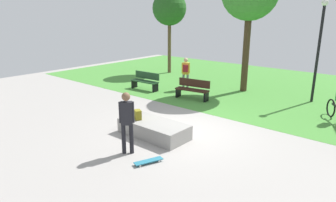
{
  "coord_description": "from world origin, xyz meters",
  "views": [
    {
      "loc": [
        5.84,
        -7.74,
        3.9
      ],
      "look_at": [
        -0.56,
        -0.25,
        1.03
      ],
      "focal_mm": 32.48,
      "sensor_mm": 36.0,
      "label": 1
    }
  ],
  "objects_px": {
    "park_bench_far_right": "(145,81)",
    "backpack_on_ledge": "(138,115)",
    "skateboard_by_ledge": "(149,161)",
    "tree_young_birch": "(169,9)",
    "lamp_post": "(320,42)",
    "pedestrian_with_backpack": "(186,71)",
    "concrete_ledge": "(154,129)",
    "skater_performing_trick": "(127,118)",
    "park_bench_near_lamppost": "(193,89)"
  },
  "relations": [
    {
      "from": "backpack_on_ledge",
      "to": "skateboard_by_ledge",
      "type": "xyz_separation_m",
      "value": [
        1.77,
        -1.33,
        -0.58
      ]
    },
    {
      "from": "park_bench_near_lamppost",
      "to": "park_bench_far_right",
      "type": "height_order",
      "value": "same"
    },
    {
      "from": "park_bench_far_right",
      "to": "park_bench_near_lamppost",
      "type": "bearing_deg",
      "value": 2.89
    },
    {
      "from": "lamp_post",
      "to": "concrete_ledge",
      "type": "bearing_deg",
      "value": -109.91
    },
    {
      "from": "backpack_on_ledge",
      "to": "lamp_post",
      "type": "distance_m",
      "value": 8.67
    },
    {
      "from": "backpack_on_ledge",
      "to": "lamp_post",
      "type": "bearing_deg",
      "value": 96.24
    },
    {
      "from": "concrete_ledge",
      "to": "skateboard_by_ledge",
      "type": "xyz_separation_m",
      "value": [
        1.2,
        -1.49,
        -0.18
      ]
    },
    {
      "from": "park_bench_near_lamppost",
      "to": "lamp_post",
      "type": "bearing_deg",
      "value": 35.32
    },
    {
      "from": "skateboard_by_ledge",
      "to": "pedestrian_with_backpack",
      "type": "relative_size",
      "value": 0.49
    },
    {
      "from": "tree_young_birch",
      "to": "lamp_post",
      "type": "xyz_separation_m",
      "value": [
        9.47,
        -1.15,
        -1.45
      ]
    },
    {
      "from": "skater_performing_trick",
      "to": "tree_young_birch",
      "type": "xyz_separation_m",
      "value": [
        -7.03,
        10.16,
        3.06
      ]
    },
    {
      "from": "concrete_ledge",
      "to": "park_bench_far_right",
      "type": "height_order",
      "value": "park_bench_far_right"
    },
    {
      "from": "concrete_ledge",
      "to": "skateboard_by_ledge",
      "type": "distance_m",
      "value": 1.92
    },
    {
      "from": "skateboard_by_ledge",
      "to": "park_bench_near_lamppost",
      "type": "height_order",
      "value": "park_bench_near_lamppost"
    },
    {
      "from": "skateboard_by_ledge",
      "to": "pedestrian_with_backpack",
      "type": "xyz_separation_m",
      "value": [
        -4.22,
        7.17,
        0.94
      ]
    },
    {
      "from": "backpack_on_ledge",
      "to": "tree_young_birch",
      "type": "relative_size",
      "value": 0.06
    },
    {
      "from": "skateboard_by_ledge",
      "to": "skater_performing_trick",
      "type": "bearing_deg",
      "value": 175.78
    },
    {
      "from": "park_bench_far_right",
      "to": "lamp_post",
      "type": "xyz_separation_m",
      "value": [
        7.37,
        3.28,
        2.21
      ]
    },
    {
      "from": "skater_performing_trick",
      "to": "park_bench_far_right",
      "type": "relative_size",
      "value": 1.12
    },
    {
      "from": "backpack_on_ledge",
      "to": "skater_performing_trick",
      "type": "relative_size",
      "value": 0.18
    },
    {
      "from": "park_bench_far_right",
      "to": "backpack_on_ledge",
      "type": "bearing_deg",
      "value": -47.81
    },
    {
      "from": "park_bench_far_right",
      "to": "pedestrian_with_backpack",
      "type": "height_order",
      "value": "pedestrian_with_backpack"
    },
    {
      "from": "concrete_ledge",
      "to": "backpack_on_ledge",
      "type": "xyz_separation_m",
      "value": [
        -0.57,
        -0.16,
        0.4
      ]
    },
    {
      "from": "concrete_ledge",
      "to": "park_bench_far_right",
      "type": "bearing_deg",
      "value": 137.02
    },
    {
      "from": "skater_performing_trick",
      "to": "park_bench_far_right",
      "type": "distance_m",
      "value": 7.59
    },
    {
      "from": "concrete_ledge",
      "to": "lamp_post",
      "type": "bearing_deg",
      "value": 70.09
    },
    {
      "from": "backpack_on_ledge",
      "to": "pedestrian_with_backpack",
      "type": "relative_size",
      "value": 0.19
    },
    {
      "from": "skateboard_by_ledge",
      "to": "park_bench_far_right",
      "type": "distance_m",
      "value": 8.23
    },
    {
      "from": "backpack_on_ledge",
      "to": "park_bench_far_right",
      "type": "bearing_deg",
      "value": 161.65
    },
    {
      "from": "skater_performing_trick",
      "to": "pedestrian_with_backpack",
      "type": "height_order",
      "value": "skater_performing_trick"
    },
    {
      "from": "skateboard_by_ledge",
      "to": "park_bench_near_lamppost",
      "type": "xyz_separation_m",
      "value": [
        -2.86,
        5.95,
        0.42
      ]
    },
    {
      "from": "concrete_ledge",
      "to": "park_bench_near_lamppost",
      "type": "bearing_deg",
      "value": 110.52
    },
    {
      "from": "skater_performing_trick",
      "to": "park_bench_far_right",
      "type": "height_order",
      "value": "skater_performing_trick"
    },
    {
      "from": "backpack_on_ledge",
      "to": "skateboard_by_ledge",
      "type": "height_order",
      "value": "backpack_on_ledge"
    },
    {
      "from": "backpack_on_ledge",
      "to": "skater_performing_trick",
      "type": "xyz_separation_m",
      "value": [
        0.89,
        -1.27,
        0.43
      ]
    },
    {
      "from": "concrete_ledge",
      "to": "backpack_on_ledge",
      "type": "bearing_deg",
      "value": -164.6
    },
    {
      "from": "concrete_ledge",
      "to": "skater_performing_trick",
      "type": "relative_size",
      "value": 1.3
    },
    {
      "from": "concrete_ledge",
      "to": "park_bench_near_lamppost",
      "type": "xyz_separation_m",
      "value": [
        -1.67,
        4.46,
        0.24
      ]
    },
    {
      "from": "concrete_ledge",
      "to": "backpack_on_ledge",
      "type": "distance_m",
      "value": 0.72
    },
    {
      "from": "park_bench_near_lamppost",
      "to": "tree_young_birch",
      "type": "height_order",
      "value": "tree_young_birch"
    },
    {
      "from": "backpack_on_ledge",
      "to": "tree_young_birch",
      "type": "distance_m",
      "value": 11.36
    },
    {
      "from": "park_bench_near_lamppost",
      "to": "pedestrian_with_backpack",
      "type": "distance_m",
      "value": 1.9
    },
    {
      "from": "concrete_ledge",
      "to": "skateboard_by_ledge",
      "type": "height_order",
      "value": "concrete_ledge"
    },
    {
      "from": "backpack_on_ledge",
      "to": "tree_young_birch",
      "type": "height_order",
      "value": "tree_young_birch"
    },
    {
      "from": "backpack_on_ledge",
      "to": "skateboard_by_ledge",
      "type": "bearing_deg",
      "value": -7.55
    },
    {
      "from": "skateboard_by_ledge",
      "to": "tree_young_birch",
      "type": "distance_m",
      "value": 13.56
    },
    {
      "from": "pedestrian_with_backpack",
      "to": "skateboard_by_ledge",
      "type": "bearing_deg",
      "value": -59.52
    },
    {
      "from": "tree_young_birch",
      "to": "backpack_on_ledge",
      "type": "bearing_deg",
      "value": -55.36
    },
    {
      "from": "concrete_ledge",
      "to": "lamp_post",
      "type": "xyz_separation_m",
      "value": [
        2.75,
        7.59,
        2.45
      ]
    },
    {
      "from": "tree_young_birch",
      "to": "lamp_post",
      "type": "relative_size",
      "value": 1.18
    }
  ]
}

